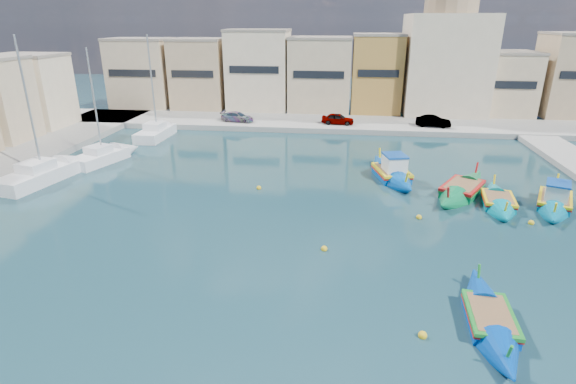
% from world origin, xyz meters
% --- Properties ---
extents(ground, '(160.00, 160.00, 0.00)m').
position_xyz_m(ground, '(0.00, 0.00, 0.00)').
color(ground, '#133339').
rests_on(ground, ground).
extents(north_quay, '(80.00, 8.00, 0.60)m').
position_xyz_m(north_quay, '(0.00, 32.00, 0.30)').
color(north_quay, gray).
rests_on(north_quay, ground).
extents(north_townhouses, '(83.20, 7.87, 10.19)m').
position_xyz_m(north_townhouses, '(6.68, 39.36, 5.00)').
color(north_townhouses, tan).
rests_on(north_townhouses, ground).
extents(church_block, '(10.00, 10.00, 19.10)m').
position_xyz_m(church_block, '(10.00, 40.00, 8.41)').
color(church_block, beige).
rests_on(church_block, ground).
extents(parked_cars, '(26.61, 2.18, 1.27)m').
position_xyz_m(parked_cars, '(-3.68, 30.50, 1.21)').
color(parked_cars, '#4C1919').
rests_on(parked_cars, north_quay).
extents(luzzu_turquoise_cabin, '(5.30, 8.91, 2.85)m').
position_xyz_m(luzzu_turquoise_cabin, '(12.09, 9.21, 0.34)').
color(luzzu_turquoise_cabin, '#00739C').
rests_on(luzzu_turquoise_cabin, ground).
extents(luzzu_blue_cabin, '(4.26, 9.35, 3.22)m').
position_xyz_m(luzzu_blue_cabin, '(1.58, 13.73, 0.39)').
color(luzzu_blue_cabin, '#004DAC').
rests_on(luzzu_blue_cabin, ground).
extents(luzzu_cyan_mid, '(6.55, 9.22, 2.77)m').
position_xyz_m(luzzu_cyan_mid, '(6.36, 10.76, 0.29)').
color(luzzu_cyan_mid, '#0B7842').
rests_on(luzzu_cyan_mid, ground).
extents(luzzu_green, '(3.01, 7.63, 2.34)m').
position_xyz_m(luzzu_green, '(8.31, 8.81, 0.25)').
color(luzzu_green, '#008BA1').
rests_on(luzzu_green, ground).
extents(luzzu_blue_south, '(2.30, 7.83, 2.23)m').
position_xyz_m(luzzu_blue_south, '(3.96, -4.69, 0.23)').
color(luzzu_blue_south, '#0040AD').
rests_on(luzzu_blue_south, ground).
extents(yacht_north, '(2.58, 8.58, 11.40)m').
position_xyz_m(yacht_north, '(-22.33, 25.72, 0.45)').
color(yacht_north, white).
rests_on(yacht_north, ground).
extents(yacht_midnorth, '(4.36, 7.79, 10.59)m').
position_xyz_m(yacht_midnorth, '(-23.26, 16.20, 0.42)').
color(yacht_midnorth, white).
rests_on(yacht_midnorth, ground).
extents(yacht_mid, '(4.18, 9.70, 11.85)m').
position_xyz_m(yacht_mid, '(-25.45, 11.17, 0.47)').
color(yacht_mid, white).
rests_on(yacht_mid, ground).
extents(mooring_buoys, '(22.74, 22.45, 0.36)m').
position_xyz_m(mooring_buoys, '(2.53, 5.14, 0.08)').
color(mooring_buoys, yellow).
rests_on(mooring_buoys, ground).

